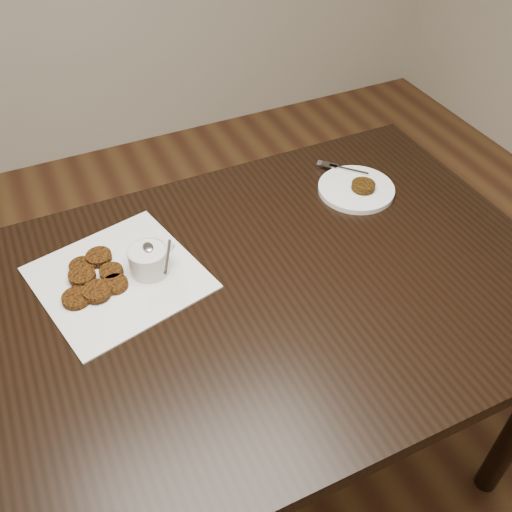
{
  "coord_description": "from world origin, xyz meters",
  "views": [
    {
      "loc": [
        -0.25,
        -0.63,
        1.62
      ],
      "look_at": [
        0.12,
        0.16,
        0.8
      ],
      "focal_mm": 39.69,
      "sensor_mm": 36.0,
      "label": 1
    }
  ],
  "objects_px": {
    "table": "(249,391)",
    "sauce_ramekin": "(147,249)",
    "plate_with_patty": "(356,187)",
    "napkin": "(119,278)"
  },
  "relations": [
    {
      "from": "table",
      "to": "sauce_ramekin",
      "type": "xyz_separation_m",
      "value": [
        -0.17,
        0.14,
        0.44
      ]
    },
    {
      "from": "sauce_ramekin",
      "to": "plate_with_patty",
      "type": "distance_m",
      "value": 0.57
    },
    {
      "from": "table",
      "to": "plate_with_patty",
      "type": "distance_m",
      "value": 0.59
    },
    {
      "from": "plate_with_patty",
      "to": "table",
      "type": "bearing_deg",
      "value": -153.39
    },
    {
      "from": "table",
      "to": "sauce_ramekin",
      "type": "distance_m",
      "value": 0.49
    },
    {
      "from": "table",
      "to": "plate_with_patty",
      "type": "xyz_separation_m",
      "value": [
        0.4,
        0.2,
        0.39
      ]
    },
    {
      "from": "sauce_ramekin",
      "to": "plate_with_patty",
      "type": "relative_size",
      "value": 0.63
    },
    {
      "from": "napkin",
      "to": "table",
      "type": "bearing_deg",
      "value": -32.78
    },
    {
      "from": "table",
      "to": "napkin",
      "type": "xyz_separation_m",
      "value": [
        -0.23,
        0.15,
        0.38
      ]
    },
    {
      "from": "napkin",
      "to": "plate_with_patty",
      "type": "relative_size",
      "value": 1.67
    }
  ]
}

